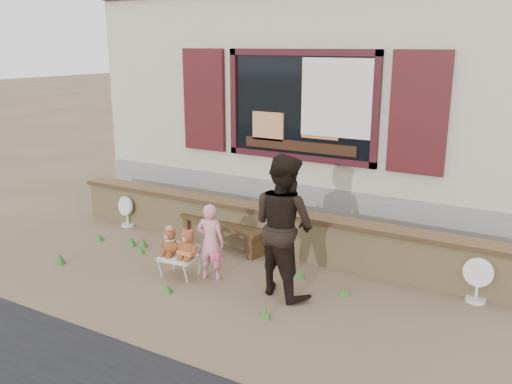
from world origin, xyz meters
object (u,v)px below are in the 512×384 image
Objects in this scene: bench at (222,228)px; teddy_bear_left at (170,241)px; child at (211,242)px; adult at (284,225)px; folding_chair at (180,258)px; teddy_bear_right at (188,243)px.

teddy_bear_left is (-0.01, -1.20, 0.19)m from bench.
child is 0.58× the size of adult.
bench is at bearing 91.23° from folding_chair.
teddy_bear_right is 0.24× the size of adult.
folding_chair is 0.26m from teddy_bear_left.
child is at bearing 24.53° from adult.
folding_chair is 1.20× the size of teddy_bear_right.
teddy_bear_right is at bearing -0.00° from folding_chair.
teddy_bear_right is 1.33m from adult.
folding_chair is at bearing -73.24° from bench.
teddy_bear_left is at bearing -79.92° from bench.
bench is at bearing 84.55° from teddy_bear_left.
adult reaches higher than bench.
folding_chair is at bearing 180.00° from teddy_bear_right.
bench is at bearing 97.88° from teddy_bear_right.
folding_chair is (0.13, -1.19, -0.03)m from bench.
teddy_bear_right is (0.28, 0.02, 0.01)m from teddy_bear_left.
folding_chair is 1.54m from adult.
child is (0.25, 0.14, 0.02)m from teddy_bear_right.
child is at bearing 23.31° from teddy_bear_right.
teddy_bear_left is 0.94× the size of teddy_bear_right.
folding_chair is at bearing 7.01° from child.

